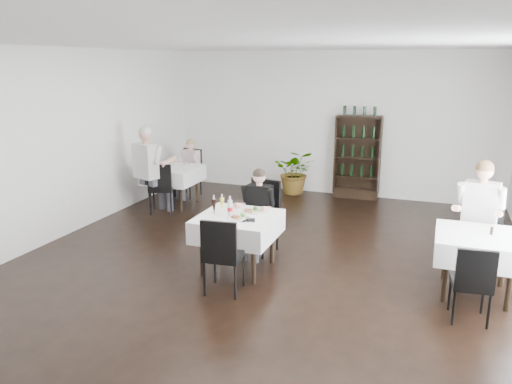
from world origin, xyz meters
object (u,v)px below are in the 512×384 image
Objects in this scene: wine_shelf at (357,158)px; diner_main at (257,206)px; potted_tree at (295,172)px; main_table at (238,226)px.

diner_main is at bearing -102.43° from wine_shelf.
diner_main reaches higher than potted_tree.
main_table is (-0.90, -4.31, -0.23)m from wine_shelf.
diner_main is at bearing -82.80° from potted_tree.
potted_tree is (-0.38, 4.20, -0.14)m from main_table.
main_table is at bearing -84.77° from potted_tree.
wine_shelf is 3.84m from diner_main.
wine_shelf is 1.34× the size of diner_main.
wine_shelf reaches higher than main_table.
potted_tree is (-1.28, -0.11, -0.36)m from wine_shelf.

